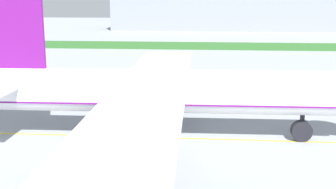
{
  "coord_description": "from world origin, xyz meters",
  "views": [
    {
      "loc": [
        4.79,
        -51.21,
        17.16
      ],
      "look_at": [
        -0.48,
        8.7,
        3.68
      ],
      "focal_mm": 47.25,
      "sensor_mm": 36.0,
      "label": 1
    }
  ],
  "objects": [
    {
      "name": "terminal_building",
      "position": [
        23.48,
        177.06,
        9.0
      ],
      "size": [
        133.23,
        20.0,
        18.0
      ],
      "primitive_type": "cube",
      "color": "gray",
      "rests_on": "ground"
    },
    {
      "name": "grass_median_strip",
      "position": [
        0.0,
        103.86,
        0.05
      ],
      "size": [
        320.0,
        24.0,
        0.1
      ],
      "primitive_type": "cube",
      "color": "#2D6628",
      "rests_on": "ground"
    },
    {
      "name": "ground_plane",
      "position": [
        0.0,
        0.0,
        0.0
      ],
      "size": [
        600.0,
        600.0,
        0.0
      ],
      "primitive_type": "plane",
      "color": "#9399A0",
      "rests_on": "ground"
    },
    {
      "name": "apron_taxi_line",
      "position": [
        0.0,
        0.62,
        0.0
      ],
      "size": [
        280.0,
        0.36,
        0.01
      ],
      "primitive_type": "cube",
      "color": "yellow",
      "rests_on": "ground"
    },
    {
      "name": "airliner_foreground",
      "position": [
        -1.04,
        0.64,
        5.76
      ],
      "size": [
        52.97,
        84.14,
        16.97
      ],
      "color": "white",
      "rests_on": "ground"
    },
    {
      "name": "service_truck_baggage_loader",
      "position": [
        8.25,
        35.51,
        1.44
      ],
      "size": [
        5.31,
        3.5,
        2.61
      ],
      "color": "yellow",
      "rests_on": "ground"
    },
    {
      "name": "ground_crew_wingwalker_port",
      "position": [
        -10.52,
        -16.6,
        1.03
      ],
      "size": [
        0.46,
        0.51,
        1.69
      ],
      "color": "black",
      "rests_on": "ground"
    }
  ]
}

